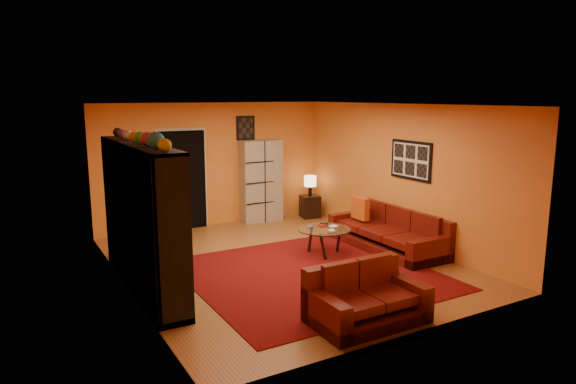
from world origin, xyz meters
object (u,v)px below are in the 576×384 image
sofa (391,233)px  storage_cabinet (261,181)px  bowl_chair (154,240)px  loveseat (363,298)px  coffee_table (324,231)px  tv (144,220)px  side_table (310,206)px  entertainment_unit (142,217)px  table_lamp (310,182)px

sofa → storage_cabinet: 3.28m
sofa → bowl_chair: sofa is taller
storage_cabinet → bowl_chair: size_ratio=2.77×
loveseat → coffee_table: size_ratio=1.51×
tv → side_table: tv is taller
tv → coffee_table: bearing=-91.1°
loveseat → coffee_table: loveseat is taller
storage_cabinet → coffee_table: bearing=-90.9°
loveseat → bowl_chair: loveseat is taller
loveseat → entertainment_unit: bearing=40.9°
loveseat → storage_cabinet: bearing=-12.9°
entertainment_unit → sofa: size_ratio=1.26×
tv → side_table: (4.36, 2.45, -0.74)m
coffee_table → table_lamp: 2.85m
tv → storage_cabinet: (3.24, 2.72, -0.09)m
entertainment_unit → tv: bearing=59.2°
tv → side_table: bearing=-60.6°
loveseat → storage_cabinet: size_ratio=0.79×
coffee_table → side_table: 2.83m
coffee_table → table_lamp: (1.29, 2.51, 0.40)m
loveseat → tv: bearing=39.2°
side_table → table_lamp: (0.00, -0.00, 0.57)m
side_table → bowl_chair: bearing=-164.3°
tv → sofa: 4.43m
storage_cabinet → side_table: bearing=-10.7°
entertainment_unit → loveseat: entertainment_unit is taller
entertainment_unit → loveseat: bearing=-49.4°
entertainment_unit → table_lamp: bearing=29.9°
loveseat → bowl_chair: (-1.54, 3.87, -0.00)m
storage_cabinet → table_lamp: (1.11, -0.26, -0.07)m
side_table → storage_cabinet: bearing=166.6°
sofa → coffee_table: bearing=169.1°
sofa → storage_cabinet: bearing=110.3°
tv → bowl_chair: 1.61m
entertainment_unit → storage_cabinet: 4.33m
tv → sofa: size_ratio=0.39×
sofa → table_lamp: 2.81m
bowl_chair → sofa: bearing=-23.3°
bowl_chair → side_table: bowl_chair is taller
entertainment_unit → side_table: bearing=29.9°
loveseat → coffee_table: 2.66m
entertainment_unit → tv: entertainment_unit is taller
entertainment_unit → bowl_chair: entertainment_unit is taller
side_table → table_lamp: table_lamp is taller
bowl_chair → coffee_table: bearing=-28.8°
loveseat → table_lamp: bearing=-24.9°
entertainment_unit → sofa: (4.42, -0.22, -0.77)m
tv → bowl_chair: tv is taller
loveseat → side_table: bearing=-24.9°
entertainment_unit → storage_cabinet: bearing=40.4°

